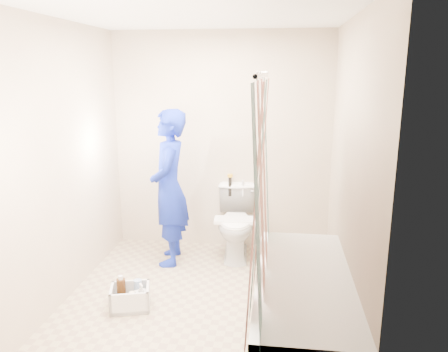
# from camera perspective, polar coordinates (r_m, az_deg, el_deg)

# --- Properties ---
(floor) EXTENTS (2.60, 2.60, 0.00)m
(floor) POSITION_cam_1_polar(r_m,az_deg,el_deg) (4.01, -2.93, -15.94)
(floor) COLOR tan
(floor) RESTS_ON ground
(ceiling) EXTENTS (2.40, 2.60, 0.02)m
(ceiling) POSITION_cam_1_polar(r_m,az_deg,el_deg) (3.52, -3.44, 20.50)
(ceiling) COLOR white
(ceiling) RESTS_ON wall_back
(wall_back) EXTENTS (2.40, 0.02, 2.40)m
(wall_back) POSITION_cam_1_polar(r_m,az_deg,el_deg) (4.84, -0.37, 4.37)
(wall_back) COLOR beige
(wall_back) RESTS_ON ground
(wall_front) EXTENTS (2.40, 0.02, 2.40)m
(wall_front) POSITION_cam_1_polar(r_m,az_deg,el_deg) (2.36, -8.92, -5.81)
(wall_front) COLOR beige
(wall_front) RESTS_ON ground
(wall_left) EXTENTS (0.02, 2.60, 2.40)m
(wall_left) POSITION_cam_1_polar(r_m,az_deg,el_deg) (3.97, -20.46, 1.46)
(wall_left) COLOR beige
(wall_left) RESTS_ON ground
(wall_right) EXTENTS (0.02, 2.60, 2.40)m
(wall_right) POSITION_cam_1_polar(r_m,az_deg,el_deg) (3.56, 16.18, 0.46)
(wall_right) COLOR beige
(wall_right) RESTS_ON ground
(bathtub) EXTENTS (0.70, 1.75, 0.50)m
(bathtub) POSITION_cam_1_polar(r_m,az_deg,el_deg) (3.46, 10.24, -16.19)
(bathtub) COLOR white
(bathtub) RESTS_ON ground
(curtain_rod) EXTENTS (0.02, 1.90, 0.02)m
(curtain_rod) POSITION_cam_1_polar(r_m,az_deg,el_deg) (3.01, 5.17, 13.04)
(curtain_rod) COLOR silver
(curtain_rod) RESTS_ON wall_back
(shower_curtain) EXTENTS (0.06, 1.75, 1.80)m
(shower_curtain) POSITION_cam_1_polar(r_m,az_deg,el_deg) (3.16, 4.81, -4.09)
(shower_curtain) COLOR silver
(shower_curtain) RESTS_ON curtain_rod
(toilet) EXTENTS (0.48, 0.77, 0.76)m
(toilet) POSITION_cam_1_polar(r_m,az_deg,el_deg) (4.75, 1.67, -6.05)
(toilet) COLOR silver
(toilet) RESTS_ON ground
(tank_lid) EXTENTS (0.48, 0.24, 0.04)m
(tank_lid) POSITION_cam_1_polar(r_m,az_deg,el_deg) (4.62, 1.64, -5.78)
(tank_lid) COLOR white
(tank_lid) RESTS_ON toilet
(tank_internals) EXTENTS (0.19, 0.06, 0.25)m
(tank_internals) POSITION_cam_1_polar(r_m,az_deg,el_deg) (4.84, 1.24, -1.12)
(tank_internals) COLOR black
(tank_internals) RESTS_ON toilet
(plumber) EXTENTS (0.47, 0.64, 1.61)m
(plumber) POSITION_cam_1_polar(r_m,az_deg,el_deg) (4.51, -7.16, -1.56)
(plumber) COLOR navy
(plumber) RESTS_ON ground
(cleaning_caddy) EXTENTS (0.38, 0.33, 0.25)m
(cleaning_caddy) POSITION_cam_1_polar(r_m,az_deg,el_deg) (3.94, -12.00, -15.32)
(cleaning_caddy) COLOR silver
(cleaning_caddy) RESTS_ON ground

